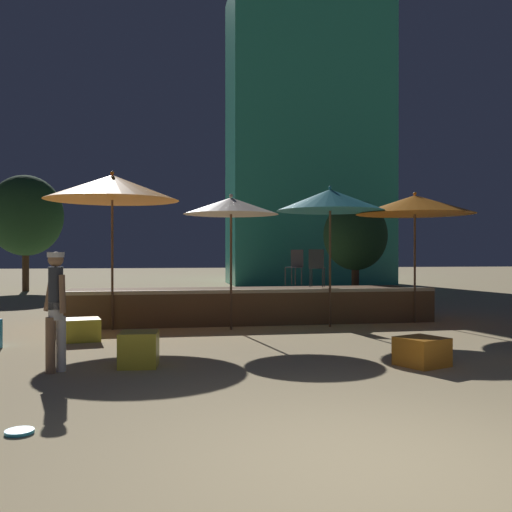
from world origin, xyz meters
TOP-DOWN VIEW (x-y plane):
  - ground_plane at (0.00, 0.00)m, footprint 120.00×120.00m
  - wooden_deck at (0.48, 9.64)m, footprint 8.55×2.50m
  - patio_umbrella_0 at (2.08, 8.01)m, footprint 2.37×2.37m
  - patio_umbrella_1 at (-2.60, 8.33)m, footprint 2.81×2.81m
  - patio_umbrella_2 at (-0.13, 7.92)m, footprint 2.02×2.02m
  - patio_umbrella_3 at (4.25, 8.39)m, footprint 2.73×2.73m
  - cube_seat_0 at (2.07, 3.60)m, footprint 0.78×0.78m
  - cube_seat_2 at (-1.93, 4.25)m, footprint 0.58×0.58m
  - cube_seat_3 at (-3.03, 6.89)m, footprint 0.71×0.71m
  - person_1 at (-3.03, 4.04)m, footprint 0.38×0.42m
  - bistro_chair_0 at (2.09, 9.09)m, footprint 0.45×0.45m
  - bistro_chair_1 at (1.81, 10.07)m, footprint 0.48×0.48m
  - frisbee_disc at (-2.90, 1.35)m, footprint 0.25×0.25m
  - background_tree_0 at (5.60, 16.13)m, footprint 2.36×2.36m
  - background_tree_1 at (-7.16, 21.58)m, footprint 3.12×3.12m
  - distant_building at (6.35, 25.48)m, footprint 8.46×3.98m

SIDE VIEW (x-z plane):
  - ground_plane at x=0.00m, z-range 0.00..0.00m
  - frisbee_disc at x=-2.90m, z-range 0.00..0.03m
  - cube_seat_0 at x=2.07m, z-range 0.00..0.41m
  - cube_seat_3 at x=-3.03m, z-range 0.00..0.41m
  - cube_seat_2 at x=-1.93m, z-range 0.00..0.50m
  - wooden_deck at x=0.48m, z-range -0.04..0.77m
  - person_1 at x=-3.03m, z-range 0.09..1.72m
  - bistro_chair_0 at x=2.09m, z-range 0.91..1.81m
  - bistro_chair_1 at x=1.81m, z-range 0.91..1.81m
  - background_tree_0 at x=5.60m, z-range 0.49..4.08m
  - patio_umbrella_2 at x=-0.13m, z-range 1.17..4.05m
  - patio_umbrella_3 at x=4.25m, z-range 1.22..4.27m
  - patio_umbrella_0 at x=2.08m, z-range 1.23..4.33m
  - patio_umbrella_1 at x=-2.60m, z-range 1.32..4.67m
  - background_tree_1 at x=-7.16m, z-range 0.75..5.70m
  - distant_building at x=6.35m, z-range 0.00..15.30m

